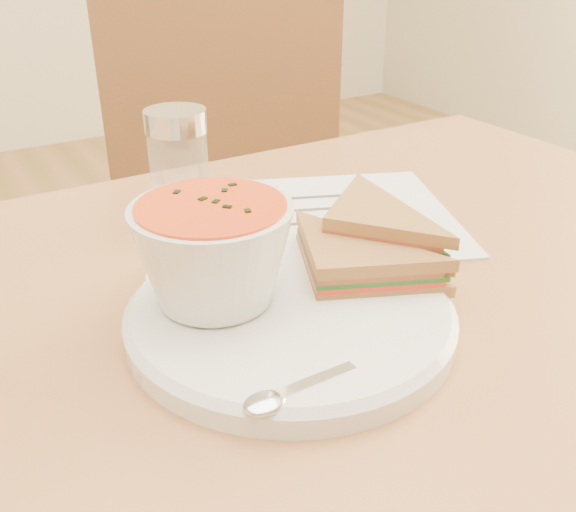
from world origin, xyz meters
TOP-DOWN VIEW (x-y plane):
  - chair_far at (0.15, 0.45)m, footprint 0.53×0.53m
  - plate at (-0.06, -0.04)m, footprint 0.27×0.27m
  - soup_bowl at (-0.11, -0.01)m, footprint 0.13×0.13m
  - sandwich_half_a at (-0.05, -0.05)m, footprint 0.15×0.15m
  - sandwich_half_b at (-0.01, 0.00)m, footprint 0.16×0.16m
  - spoon at (-0.10, -0.13)m, footprint 0.15×0.03m
  - paper_menu at (0.05, 0.13)m, footprint 0.39×0.34m
  - condiment_shaker at (-0.05, 0.21)m, footprint 0.08×0.08m

SIDE VIEW (x-z plane):
  - chair_far at x=0.15m, z-range 0.00..0.96m
  - paper_menu at x=0.05m, z-range 0.75..0.75m
  - plate at x=-0.06m, z-range 0.75..0.77m
  - spoon at x=-0.10m, z-range 0.77..0.77m
  - sandwich_half_a at x=-0.05m, z-range 0.77..0.80m
  - sandwich_half_b at x=-0.01m, z-range 0.78..0.81m
  - condiment_shaker at x=-0.05m, z-range 0.75..0.87m
  - soup_bowl at x=-0.11m, z-range 0.77..0.85m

